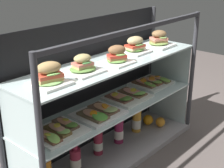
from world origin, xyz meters
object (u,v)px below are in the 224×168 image
(plated_roll_sandwich_near_left_corner, at_px, (117,56))
(plated_roll_sandwich_center, at_px, (135,46))
(plated_roll_sandwich_far_left, at_px, (49,76))
(plated_roll_sandwich_left_of_center, at_px, (159,41))
(open_sandwich_tray_mid_right, at_px, (58,131))
(open_sandwich_tray_far_right, at_px, (99,113))
(juice_bottle_front_second, at_px, (75,160))
(open_sandwich_tray_near_left_corner, at_px, (152,82))
(plated_roll_sandwich_mid_right, at_px, (83,66))
(juice_bottle_front_right_end, at_px, (119,131))
(juice_bottle_front_middle, at_px, (98,143))
(open_sandwich_tray_center, at_px, (128,96))
(juice_bottle_near_post, at_px, (136,121))
(orange_fruit_beside_bottles, at_px, (148,120))
(orange_fruit_near_left_post, at_px, (160,122))

(plated_roll_sandwich_near_left_corner, height_order, plated_roll_sandwich_center, plated_roll_sandwich_near_left_corner)
(plated_roll_sandwich_far_left, xyz_separation_m, plated_roll_sandwich_left_of_center, (1.03, 0.03, -0.01))
(open_sandwich_tray_mid_right, height_order, open_sandwich_tray_far_right, open_sandwich_tray_far_right)
(juice_bottle_front_second, bearing_deg, open_sandwich_tray_near_left_corner, -0.40)
(plated_roll_sandwich_mid_right, relative_size, juice_bottle_front_second, 0.98)
(plated_roll_sandwich_left_of_center, height_order, open_sandwich_tray_near_left_corner, plated_roll_sandwich_left_of_center)
(plated_roll_sandwich_near_left_corner, xyz_separation_m, juice_bottle_front_right_end, (0.14, 0.09, -0.61))
(plated_roll_sandwich_near_left_corner, height_order, juice_bottle_front_second, plated_roll_sandwich_near_left_corner)
(open_sandwich_tray_mid_right, distance_m, juice_bottle_front_middle, 0.50)
(plated_roll_sandwich_center, bearing_deg, juice_bottle_front_middle, 174.43)
(plated_roll_sandwich_left_of_center, bearing_deg, open_sandwich_tray_center, 179.22)
(plated_roll_sandwich_left_of_center, distance_m, open_sandwich_tray_far_right, 0.75)
(plated_roll_sandwich_mid_right, relative_size, juice_bottle_front_right_end, 0.85)
(juice_bottle_near_post, bearing_deg, plated_roll_sandwich_far_left, -174.35)
(juice_bottle_front_middle, relative_size, juice_bottle_near_post, 0.96)
(plated_roll_sandwich_far_left, xyz_separation_m, open_sandwich_tray_mid_right, (0.04, 0.01, -0.34))
(juice_bottle_front_middle, bearing_deg, open_sandwich_tray_mid_right, -169.05)
(plated_roll_sandwich_center, bearing_deg, open_sandwich_tray_far_right, -172.19)
(open_sandwich_tray_far_right, relative_size, open_sandwich_tray_near_left_corner, 1.00)
(open_sandwich_tray_near_left_corner, bearing_deg, juice_bottle_near_post, 168.13)
(juice_bottle_front_middle, bearing_deg, plated_roll_sandwich_far_left, -168.71)
(plated_roll_sandwich_near_left_corner, xyz_separation_m, juice_bottle_front_second, (-0.31, 0.08, -0.63))
(plated_roll_sandwich_near_left_corner, distance_m, juice_bottle_front_second, 0.71)
(open_sandwich_tray_center, bearing_deg, juice_bottle_near_post, 16.80)
(orange_fruit_beside_bottles, bearing_deg, plated_roll_sandwich_left_of_center, -75.13)
(plated_roll_sandwich_center, bearing_deg, plated_roll_sandwich_left_of_center, -6.34)
(plated_roll_sandwich_far_left, distance_m, plated_roll_sandwich_left_of_center, 1.03)
(open_sandwich_tray_far_right, height_order, orange_fruit_near_left_post, open_sandwich_tray_far_right)
(open_sandwich_tray_near_left_corner, bearing_deg, juice_bottle_front_right_end, 176.46)
(plated_roll_sandwich_mid_right, relative_size, open_sandwich_tray_mid_right, 0.68)
(open_sandwich_tray_far_right, xyz_separation_m, open_sandwich_tray_center, (0.33, 0.04, -0.00))
(plated_roll_sandwich_far_left, height_order, juice_bottle_front_middle, plated_roll_sandwich_far_left)
(plated_roll_sandwich_left_of_center, relative_size, juice_bottle_front_middle, 0.87)
(plated_roll_sandwich_center, bearing_deg, plated_roll_sandwich_mid_right, -176.34)
(juice_bottle_front_second, distance_m, juice_bottle_front_middle, 0.24)
(open_sandwich_tray_far_right, distance_m, juice_bottle_front_second, 0.34)
(plated_roll_sandwich_center, xyz_separation_m, orange_fruit_near_left_post, (0.27, -0.07, -0.67))
(plated_roll_sandwich_left_of_center, xyz_separation_m, juice_bottle_near_post, (-0.16, 0.06, -0.62))
(juice_bottle_front_second, bearing_deg, open_sandwich_tray_center, -3.69)
(plated_roll_sandwich_center, xyz_separation_m, open_sandwich_tray_near_left_corner, (0.23, 0.00, -0.33))
(plated_roll_sandwich_mid_right, relative_size, open_sandwich_tray_far_right, 0.68)
(plated_roll_sandwich_near_left_corner, bearing_deg, juice_bottle_front_second, 166.00)
(open_sandwich_tray_mid_right, relative_size, open_sandwich_tray_far_right, 1.00)
(plated_roll_sandwich_mid_right, height_order, orange_fruit_near_left_post, plated_roll_sandwich_mid_right)
(plated_roll_sandwich_center, relative_size, juice_bottle_front_right_end, 0.76)
(plated_roll_sandwich_mid_right, height_order, orange_fruit_beside_bottles, plated_roll_sandwich_mid_right)
(plated_roll_sandwich_far_left, xyz_separation_m, juice_bottle_front_second, (0.20, 0.06, -0.64))
(juice_bottle_front_right_end, distance_m, orange_fruit_near_left_post, 0.42)
(plated_roll_sandwich_left_of_center, relative_size, orange_fruit_beside_bottles, 2.39)
(plated_roll_sandwich_mid_right, bearing_deg, juice_bottle_front_middle, 20.32)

